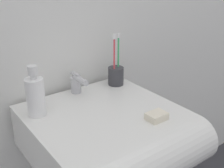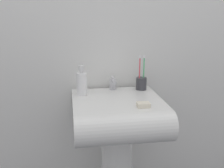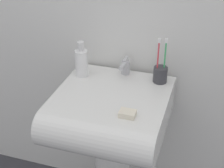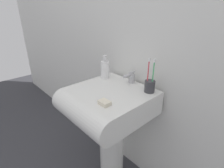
% 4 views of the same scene
% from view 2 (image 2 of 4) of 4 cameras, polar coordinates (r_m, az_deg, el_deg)
% --- Properties ---
extents(wall_back, '(5.00, 0.05, 2.40)m').
position_cam_2_polar(wall_back, '(1.80, -0.45, 11.17)').
color(wall_back, silver).
rests_on(wall_back, ground).
extents(sink_basin, '(0.51, 0.54, 0.16)m').
position_cam_2_polar(sink_basin, '(1.57, 1.39, -6.46)').
color(sink_basin, white).
rests_on(sink_basin, sink_pedestal).
extents(faucet, '(0.04, 0.11, 0.08)m').
position_cam_2_polar(faucet, '(1.76, 0.19, 0.16)').
color(faucet, '#B7B7BC').
rests_on(faucet, sink_basin).
extents(toothbrush_cup, '(0.07, 0.07, 0.22)m').
position_cam_2_polar(toothbrush_cup, '(1.78, 5.97, 0.25)').
color(toothbrush_cup, '#38383D').
rests_on(toothbrush_cup, sink_basin).
extents(soap_bottle, '(0.06, 0.06, 0.18)m').
position_cam_2_polar(soap_bottle, '(1.67, -6.17, 0.21)').
color(soap_bottle, white).
rests_on(soap_bottle, sink_basin).
extents(bar_soap, '(0.07, 0.05, 0.02)m').
position_cam_2_polar(bar_soap, '(1.48, 6.39, -4.22)').
color(bar_soap, silver).
rests_on(bar_soap, sink_basin).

